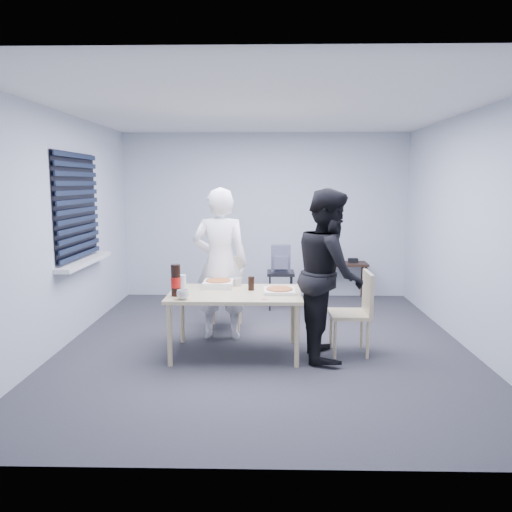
{
  "coord_description": "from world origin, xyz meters",
  "views": [
    {
      "loc": [
        0.02,
        -5.47,
        1.83
      ],
      "look_at": [
        -0.1,
        0.1,
        1.0
      ],
      "focal_mm": 35.0,
      "sensor_mm": 36.0,
      "label": 1
    }
  ],
  "objects_px": {
    "chair_right": "(358,307)",
    "soda_bottle": "(176,281)",
    "backpack": "(281,259)",
    "person_white": "(220,264)",
    "chair_far": "(226,287)",
    "side_table": "(339,268)",
    "dining_table": "(235,298)",
    "mug_a": "(183,295)",
    "person_black": "(329,274)",
    "stool": "(281,279)",
    "mug_b": "(238,282)"
  },
  "relations": [
    {
      "from": "person_black",
      "to": "chair_far",
      "type": "bearing_deg",
      "value": 46.96
    },
    {
      "from": "chair_right",
      "to": "soda_bottle",
      "type": "bearing_deg",
      "value": -173.16
    },
    {
      "from": "person_black",
      "to": "mug_b",
      "type": "distance_m",
      "value": 1.05
    },
    {
      "from": "chair_right",
      "to": "soda_bottle",
      "type": "xyz_separation_m",
      "value": [
        -1.9,
        -0.23,
        0.32
      ]
    },
    {
      "from": "chair_far",
      "to": "mug_b",
      "type": "relative_size",
      "value": 8.9
    },
    {
      "from": "person_white",
      "to": "backpack",
      "type": "distance_m",
      "value": 1.58
    },
    {
      "from": "dining_table",
      "to": "chair_far",
      "type": "distance_m",
      "value": 1.07
    },
    {
      "from": "chair_right",
      "to": "side_table",
      "type": "bearing_deg",
      "value": 86.23
    },
    {
      "from": "chair_right",
      "to": "backpack",
      "type": "relative_size",
      "value": 2.28
    },
    {
      "from": "chair_far",
      "to": "side_table",
      "type": "relative_size",
      "value": 1.02
    },
    {
      "from": "stool",
      "to": "mug_a",
      "type": "distance_m",
      "value": 2.55
    },
    {
      "from": "person_white",
      "to": "soda_bottle",
      "type": "bearing_deg",
      "value": 63.33
    },
    {
      "from": "chair_far",
      "to": "person_black",
      "type": "height_order",
      "value": "person_black"
    },
    {
      "from": "person_black",
      "to": "chair_right",
      "type": "bearing_deg",
      "value": -75.63
    },
    {
      "from": "backpack",
      "to": "mug_b",
      "type": "xyz_separation_m",
      "value": [
        -0.53,
        -1.63,
        -0.01
      ]
    },
    {
      "from": "chair_far",
      "to": "mug_b",
      "type": "xyz_separation_m",
      "value": [
        0.19,
        -0.71,
        0.21
      ]
    },
    {
      "from": "side_table",
      "to": "dining_table",
      "type": "bearing_deg",
      "value": -119.59
    },
    {
      "from": "person_white",
      "to": "stool",
      "type": "xyz_separation_m",
      "value": [
        0.75,
        1.39,
        -0.45
      ]
    },
    {
      "from": "person_white",
      "to": "backpack",
      "type": "height_order",
      "value": "person_white"
    },
    {
      "from": "person_white",
      "to": "soda_bottle",
      "type": "relative_size",
      "value": 5.43
    },
    {
      "from": "person_black",
      "to": "mug_a",
      "type": "xyz_separation_m",
      "value": [
        -1.48,
        -0.3,
        -0.16
      ]
    },
    {
      "from": "person_black",
      "to": "mug_b",
      "type": "xyz_separation_m",
      "value": [
        -0.97,
        0.37,
        -0.16
      ]
    },
    {
      "from": "soda_bottle",
      "to": "side_table",
      "type": "bearing_deg",
      "value": 53.33
    },
    {
      "from": "dining_table",
      "to": "stool",
      "type": "distance_m",
      "value": 2.05
    },
    {
      "from": "dining_table",
      "to": "side_table",
      "type": "height_order",
      "value": "dining_table"
    },
    {
      "from": "stool",
      "to": "mug_a",
      "type": "relative_size",
      "value": 4.42
    },
    {
      "from": "mug_a",
      "to": "soda_bottle",
      "type": "bearing_deg",
      "value": 121.6
    },
    {
      "from": "stool",
      "to": "mug_a",
      "type": "bearing_deg",
      "value": -114.07
    },
    {
      "from": "person_black",
      "to": "stool",
      "type": "height_order",
      "value": "person_black"
    },
    {
      "from": "mug_a",
      "to": "chair_far",
      "type": "bearing_deg",
      "value": 77.08
    },
    {
      "from": "chair_right",
      "to": "stool",
      "type": "relative_size",
      "value": 1.64
    },
    {
      "from": "side_table",
      "to": "backpack",
      "type": "xyz_separation_m",
      "value": [
        -0.94,
        -0.63,
        0.23
      ]
    },
    {
      "from": "backpack",
      "to": "chair_far",
      "type": "bearing_deg",
      "value": -116.91
    },
    {
      "from": "side_table",
      "to": "stool",
      "type": "xyz_separation_m",
      "value": [
        -0.94,
        -0.62,
        -0.07
      ]
    },
    {
      "from": "chair_right",
      "to": "stool",
      "type": "height_order",
      "value": "chair_right"
    },
    {
      "from": "mug_b",
      "to": "soda_bottle",
      "type": "xyz_separation_m",
      "value": [
        -0.6,
        -0.51,
        0.11
      ]
    },
    {
      "from": "dining_table",
      "to": "person_white",
      "type": "xyz_separation_m",
      "value": [
        -0.21,
        0.58,
        0.27
      ]
    },
    {
      "from": "chair_far",
      "to": "chair_right",
      "type": "distance_m",
      "value": 1.79
    },
    {
      "from": "dining_table",
      "to": "backpack",
      "type": "bearing_deg",
      "value": 74.73
    },
    {
      "from": "mug_a",
      "to": "soda_bottle",
      "type": "relative_size",
      "value": 0.38
    },
    {
      "from": "mug_a",
      "to": "mug_b",
      "type": "relative_size",
      "value": 1.23
    },
    {
      "from": "chair_right",
      "to": "side_table",
      "type": "relative_size",
      "value": 1.02
    },
    {
      "from": "person_white",
      "to": "stool",
      "type": "distance_m",
      "value": 1.64
    },
    {
      "from": "side_table",
      "to": "mug_a",
      "type": "distance_m",
      "value": 3.54
    },
    {
      "from": "stool",
      "to": "mug_b",
      "type": "relative_size",
      "value": 5.44
    },
    {
      "from": "dining_table",
      "to": "person_black",
      "type": "bearing_deg",
      "value": -2.26
    },
    {
      "from": "chair_far",
      "to": "side_table",
      "type": "distance_m",
      "value": 2.26
    },
    {
      "from": "side_table",
      "to": "stool",
      "type": "distance_m",
      "value": 1.12
    },
    {
      "from": "person_white",
      "to": "backpack",
      "type": "xyz_separation_m",
      "value": [
        0.75,
        1.38,
        -0.15
      ]
    },
    {
      "from": "person_white",
      "to": "mug_b",
      "type": "relative_size",
      "value": 17.7
    }
  ]
}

